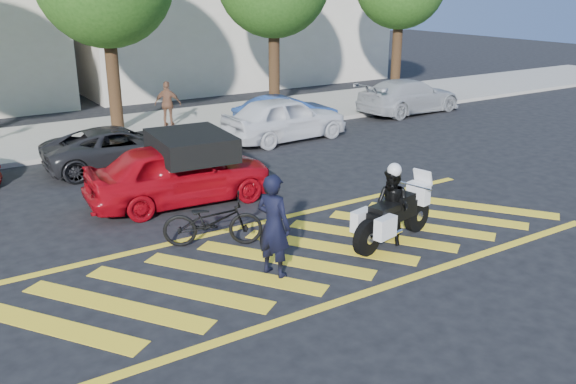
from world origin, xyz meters
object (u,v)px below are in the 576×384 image
parked_mid_left (121,147)px  parked_right (286,114)px  officer_bike (274,225)px  police_motorcycle (393,216)px  parked_mid_right (285,118)px  bicycle (213,221)px  officer_moto (392,207)px  red_convertible (180,173)px  parked_far_right (409,96)px

parked_mid_left → parked_right: parked_right is taller
officer_bike → police_motorcycle: 2.80m
parked_mid_right → bicycle: bearing=135.2°
police_motorcycle → officer_moto: (-0.02, 0.01, 0.20)m
red_convertible → police_motorcycle: bearing=-145.5°
parked_mid_right → police_motorcycle: bearing=158.7°
police_motorcycle → officer_moto: officer_moto is taller
bicycle → police_motorcycle: (3.12, -1.88, 0.06)m
officer_moto → parked_right: size_ratio=0.42×
officer_moto → parked_far_right: (9.58, 9.70, -0.10)m
officer_bike → parked_mid_right: bearing=-55.0°
officer_bike → officer_moto: 2.76m
bicycle → red_convertible: red_convertible is taller
bicycle → parked_mid_left: size_ratio=0.47×
bicycle → parked_far_right: bearing=-31.3°
police_motorcycle → parked_far_right: bearing=32.5°
parked_right → red_convertible: bearing=132.9°
parked_far_right → police_motorcycle: bearing=132.3°
parked_far_right → red_convertible: bearing=109.6°
officer_bike → red_convertible: 4.52m
officer_moto → parked_mid_left: 8.80m
officer_bike → officer_moto: (2.75, -0.08, -0.17)m
officer_moto → parked_right: 10.36m
parked_mid_left → parked_mid_right: bearing=-86.4°
officer_moto → parked_right: bearing=146.6°
officer_moto → parked_mid_right: size_ratio=0.36×
officer_bike → parked_mid_right: size_ratio=0.44×
officer_moto → parked_right: officer_moto is taller
red_convertible → officer_bike: bearing=-177.0°
parked_mid_right → parked_far_right: 6.86m
red_convertible → bicycle: bearing=174.7°
parked_mid_left → officer_bike: bearing=-177.6°
parked_mid_left → bicycle: bearing=179.6°
police_motorcycle → red_convertible: bearing=107.1°
bicycle → police_motorcycle: bearing=-94.0°
officer_bike → red_convertible: bearing=-23.0°
officer_bike → parked_mid_left: size_ratio=0.45×
officer_moto → police_motorcycle: bearing=50.3°
police_motorcycle → parked_mid_right: 8.99m
bicycle → parked_mid_left: (0.20, 6.43, 0.07)m
officer_moto → parked_mid_left: size_ratio=0.37×
bicycle → officer_moto: officer_moto is taller
red_convertible → parked_mid_right: size_ratio=1.01×
bicycle → red_convertible: bearing=17.3°
parked_mid_left → parked_far_right: size_ratio=0.91×
bicycle → parked_mid_right: bearing=-14.7°
officer_bike → bicycle: officer_bike is taller
red_convertible → parked_far_right: red_convertible is taller
parked_far_right → officer_moto: bearing=132.3°
officer_bike → parked_right: (6.38, 9.62, -0.34)m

